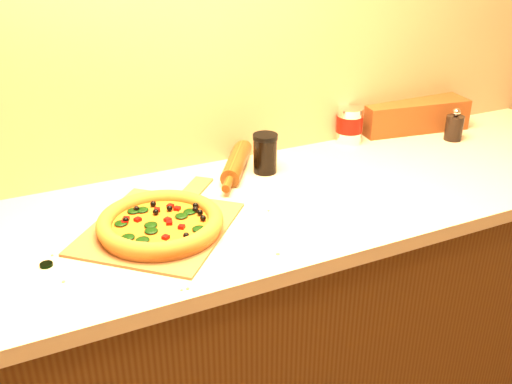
% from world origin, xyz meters
% --- Properties ---
extents(cabinet, '(2.80, 0.65, 0.86)m').
position_xyz_m(cabinet, '(0.00, 1.43, 0.43)').
color(cabinet, '#48280F').
rests_on(cabinet, ground).
extents(countertop, '(2.84, 0.68, 0.04)m').
position_xyz_m(countertop, '(0.00, 1.43, 0.88)').
color(countertop, beige).
rests_on(countertop, cabinet).
extents(pizza_peel, '(0.50, 0.51, 0.01)m').
position_xyz_m(pizza_peel, '(-0.18, 1.41, 0.90)').
color(pizza_peel, brown).
rests_on(pizza_peel, countertop).
extents(pizza, '(0.32, 0.32, 0.04)m').
position_xyz_m(pizza, '(-0.19, 1.38, 0.93)').
color(pizza, '#C97B32').
rests_on(pizza, pizza_peel).
extents(bottle_cap, '(0.04, 0.04, 0.01)m').
position_xyz_m(bottle_cap, '(-0.47, 1.34, 0.90)').
color(bottle_cap, black).
rests_on(bottle_cap, countertop).
extents(pepper_grinder, '(0.06, 0.06, 0.12)m').
position_xyz_m(pepper_grinder, '(0.95, 1.57, 0.95)').
color(pepper_grinder, black).
rests_on(pepper_grinder, countertop).
extents(rolling_pin, '(0.25, 0.36, 0.06)m').
position_xyz_m(rolling_pin, '(0.15, 1.66, 0.93)').
color(rolling_pin, '#532A0E').
rests_on(rolling_pin, countertop).
extents(coffee_canister, '(0.09, 0.09, 0.13)m').
position_xyz_m(coffee_canister, '(0.60, 1.71, 0.96)').
color(coffee_canister, silver).
rests_on(coffee_canister, countertop).
extents(bread_bag, '(0.42, 0.19, 0.11)m').
position_xyz_m(bread_bag, '(0.88, 1.72, 0.96)').
color(bread_bag, brown).
rests_on(bread_bag, countertop).
extents(dark_jar, '(0.08, 0.08, 0.12)m').
position_xyz_m(dark_jar, '(0.22, 1.60, 0.96)').
color(dark_jar, black).
rests_on(dark_jar, countertop).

